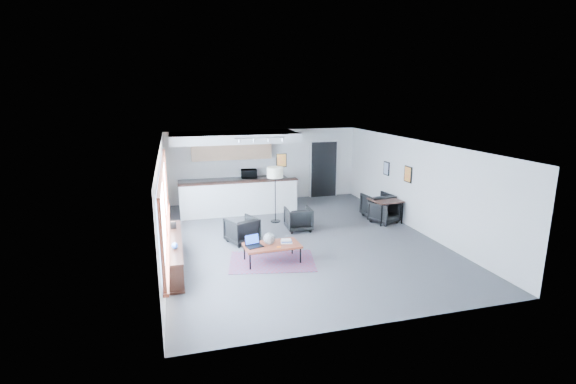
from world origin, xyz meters
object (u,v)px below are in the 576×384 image
object	(u,v)px
dining_table	(385,202)
ceramic_pot	(269,239)
armchair_left	(242,229)
floor_lamp	(275,174)
laptop	(253,243)
book_stack	(286,241)
dining_chair_far	(377,206)
coffee_table	(272,246)
armchair_right	(298,218)
dining_chair_near	(385,213)
microwave	(249,173)

from	to	relation	value
dining_table	ceramic_pot	bearing A→B (deg)	-153.15
armchair_left	floor_lamp	xyz separation A→B (m)	(1.30, 1.56, 1.12)
laptop	book_stack	size ratio (longest dim) A/B	1.41
floor_lamp	dining_chair_far	bearing A→B (deg)	-7.14
coffee_table	laptop	distance (m)	0.45
coffee_table	armchair_right	world-z (taller)	armchair_right
ceramic_pot	armchair_right	world-z (taller)	armchair_right
ceramic_pot	book_stack	world-z (taller)	ceramic_pot
dining_chair_far	dining_table	bearing A→B (deg)	84.02
dining_chair_near	microwave	distance (m)	5.03
ceramic_pot	floor_lamp	xyz separation A→B (m)	(0.88, 2.99, 0.93)
dining_chair_near	microwave	xyz separation A→B (m)	(-3.57, 3.45, 0.80)
book_stack	armchair_right	bearing A→B (deg)	65.79
coffee_table	armchair_right	size ratio (longest dim) A/B	1.81
book_stack	microwave	distance (m)	5.49
armchair_left	floor_lamp	size ratio (longest dim) A/B	0.44
laptop	armchair_right	world-z (taller)	armchair_right
dining_chair_far	microwave	distance (m)	4.68
floor_lamp	dining_chair_near	xyz separation A→B (m)	(3.20, -1.00, -1.18)
ceramic_pot	microwave	world-z (taller)	microwave
coffee_table	laptop	size ratio (longest dim) A/B	3.09
book_stack	microwave	bearing A→B (deg)	89.01
laptop	dining_chair_near	size ratio (longest dim) A/B	0.68
dining_chair_near	microwave	bearing A→B (deg)	112.47
dining_table	microwave	bearing A→B (deg)	137.37
dining_chair_near	dining_chair_far	bearing A→B (deg)	60.63
book_stack	armchair_left	bearing A→B (deg)	120.04
dining_table	book_stack	bearing A→B (deg)	-150.55
book_stack	ceramic_pot	bearing A→B (deg)	178.85
dining_table	dining_chair_near	world-z (taller)	dining_table
ceramic_pot	dining_chair_near	world-z (taller)	ceramic_pot
dining_chair_far	microwave	xyz separation A→B (m)	(-3.63, 2.85, 0.75)
ceramic_pot	dining_chair_near	bearing A→B (deg)	26.03
dining_table	microwave	distance (m)	4.96
armchair_right	ceramic_pot	bearing A→B (deg)	58.74
laptop	microwave	distance (m)	5.55
coffee_table	dining_chair_far	distance (m)	4.86
armchair_left	dining_chair_far	xyz separation A→B (m)	(4.56, 1.15, -0.01)
coffee_table	ceramic_pot	world-z (taller)	ceramic_pot
floor_lamp	armchair_left	bearing A→B (deg)	-129.80
laptop	dining_table	bearing A→B (deg)	9.77
ceramic_pot	floor_lamp	bearing A→B (deg)	73.62
microwave	floor_lamp	bearing A→B (deg)	-76.23
laptop	floor_lamp	size ratio (longest dim) A/B	0.25
laptop	book_stack	world-z (taller)	laptop
laptop	armchair_left	bearing A→B (deg)	76.29
ceramic_pot	armchair_left	distance (m)	1.51
armchair_left	armchair_right	xyz separation A→B (m)	(1.75, 0.61, -0.01)
coffee_table	book_stack	bearing A→B (deg)	2.59
coffee_table	dining_table	xyz separation A→B (m)	(4.08, 2.14, 0.25)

